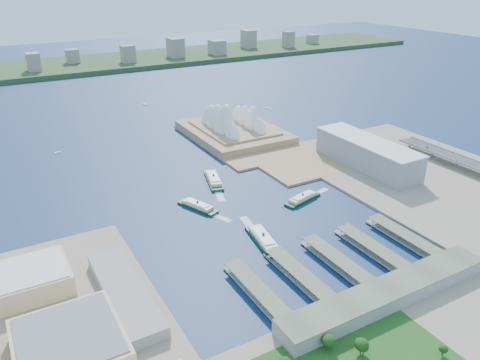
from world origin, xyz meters
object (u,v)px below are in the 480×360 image
toaster_building (367,154)px  ferry_b (213,178)px  ferry_c (263,238)px  car_c (427,147)px  ferry_d (303,197)px  opera_house (234,117)px  ferry_a (198,205)px

toaster_building → ferry_b: bearing=162.9°
toaster_building → ferry_c: bearing=-157.4°
car_c → ferry_d: bearing=5.7°
toaster_building → ferry_b: (-196.04, 60.23, -14.89)m
opera_house → ferry_a: (-152.96, -194.12, -27.19)m
ferry_a → ferry_b: (46.93, 54.35, 0.80)m
ferry_a → car_c: 344.66m
ferry_c → ferry_d: bearing=-138.9°
opera_house → toaster_building: 219.62m
toaster_building → car_c: size_ratio=36.90×
toaster_building → ferry_d: 136.27m
ferry_b → ferry_c: ferry_c is taller
ferry_d → ferry_c: bearing=106.7°
toaster_building → ferry_b: 205.62m
toaster_building → ferry_d: bearing=-164.4°
toaster_building → ferry_a: (-242.96, 5.88, -15.69)m
opera_house → ferry_c: 318.41m
opera_house → ferry_d: size_ratio=3.54×
opera_house → ferry_a: 248.64m
ferry_b → ferry_d: bearing=-39.7°
ferry_a → ferry_d: (112.59, -42.29, 0.00)m
ferry_d → ferry_a: bearing=54.3°
opera_house → ferry_c: (-127.56, -290.56, -26.24)m
ferry_c → car_c: (318.56, 77.25, 9.70)m
opera_house → ferry_b: 177.41m
ferry_a → ferry_c: (25.40, -96.44, 0.95)m
toaster_building → ferry_c: size_ratio=2.54×
ferry_d → car_c: 232.77m
opera_house → ferry_a: bearing=-128.2°
ferry_b → toaster_building: bearing=-1.0°
toaster_building → ferry_d: (-130.37, -36.41, -15.69)m
opera_house → car_c: 286.81m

